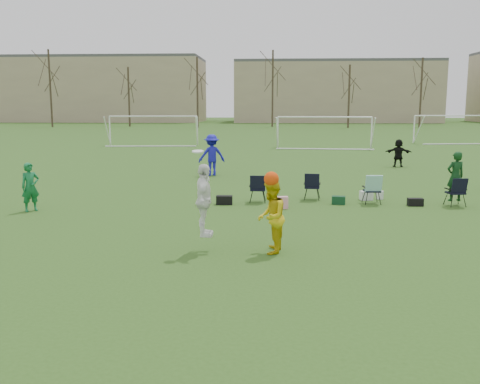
# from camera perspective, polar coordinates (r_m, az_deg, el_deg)

# --- Properties ---
(ground) EXTENTS (260.00, 260.00, 0.00)m
(ground) POSITION_cam_1_polar(r_m,az_deg,el_deg) (11.02, 4.06, -8.57)
(ground) COLOR #2D531A
(ground) RESTS_ON ground
(fielder_green_near) EXTENTS (0.67, 0.66, 1.56)m
(fielder_green_near) POSITION_cam_1_polar(r_m,az_deg,el_deg) (18.28, -21.46, 0.50)
(fielder_green_near) COLOR #126A36
(fielder_green_near) RESTS_ON ground
(fielder_blue) EXTENTS (1.44, 1.11, 1.97)m
(fielder_blue) POSITION_cam_1_polar(r_m,az_deg,el_deg) (25.67, -3.03, 3.95)
(fielder_blue) COLOR #1817AF
(fielder_blue) RESTS_ON ground
(fielder_black) EXTENTS (1.46, 0.68, 1.52)m
(fielder_black) POSITION_cam_1_polar(r_m,az_deg,el_deg) (30.53, 16.54, 4.01)
(fielder_black) COLOR black
(fielder_black) RESTS_ON ground
(center_contest) EXTENTS (2.17, 1.00, 2.36)m
(center_contest) POSITION_cam_1_polar(r_m,az_deg,el_deg) (12.20, 0.29, -1.82)
(center_contest) COLOR white
(center_contest) RESTS_ON ground
(sideline_setup) EXTENTS (8.41, 2.24, 1.83)m
(sideline_setup) POSITION_cam_1_polar(r_m,az_deg,el_deg) (18.92, 13.41, 0.46)
(sideline_setup) COLOR #0F3816
(sideline_setup) RESTS_ON ground
(goal_left) EXTENTS (7.39, 0.76, 2.46)m
(goal_left) POSITION_cam_1_polar(r_m,az_deg,el_deg) (45.58, -9.22, 7.38)
(goal_left) COLOR white
(goal_left) RESTS_ON ground
(goal_mid) EXTENTS (7.40, 0.63, 2.46)m
(goal_mid) POSITION_cam_1_polar(r_m,az_deg,el_deg) (42.71, 8.99, 7.26)
(goal_mid) COLOR white
(goal_mid) RESTS_ON ground
(goal_right) EXTENTS (7.35, 1.14, 2.46)m
(goal_right) POSITION_cam_1_polar(r_m,az_deg,el_deg) (51.13, 21.92, 7.03)
(goal_right) COLOR white
(goal_right) RESTS_ON ground
(tree_line) EXTENTS (110.28, 3.28, 11.40)m
(tree_line) POSITION_cam_1_polar(r_m,az_deg,el_deg) (80.35, 3.67, 10.53)
(tree_line) COLOR #382B21
(tree_line) RESTS_ON ground
(building_row) EXTENTS (126.00, 16.00, 13.00)m
(building_row) POSITION_cam_1_polar(r_m,az_deg,el_deg) (106.74, 7.15, 10.66)
(building_row) COLOR tan
(building_row) RESTS_ON ground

